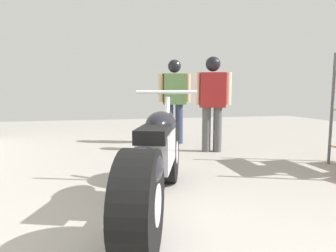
% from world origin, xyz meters
% --- Properties ---
extents(ground_plane, '(15.55, 15.55, 0.00)m').
position_xyz_m(ground_plane, '(0.00, 3.13, 0.00)').
color(ground_plane, gray).
extents(motorcycle_maroon_cruiser, '(1.06, 2.24, 1.07)m').
position_xyz_m(motorcycle_maroon_cruiser, '(-0.18, 1.87, 0.45)').
color(motorcycle_maroon_cruiser, black).
rests_on(motorcycle_maroon_cruiser, ground_plane).
extents(mechanic_in_blue, '(0.66, 0.34, 1.67)m').
position_xyz_m(mechanic_in_blue, '(1.28, 4.18, 1.00)').
color(mechanic_in_blue, '#4C4C4C').
rests_on(mechanic_in_blue, ground_plane).
extents(mechanic_with_helmet, '(0.67, 0.28, 1.71)m').
position_xyz_m(mechanic_with_helmet, '(0.84, 5.13, 1.03)').
color(mechanic_with_helmet, '#2D3851').
rests_on(mechanic_with_helmet, ground_plane).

